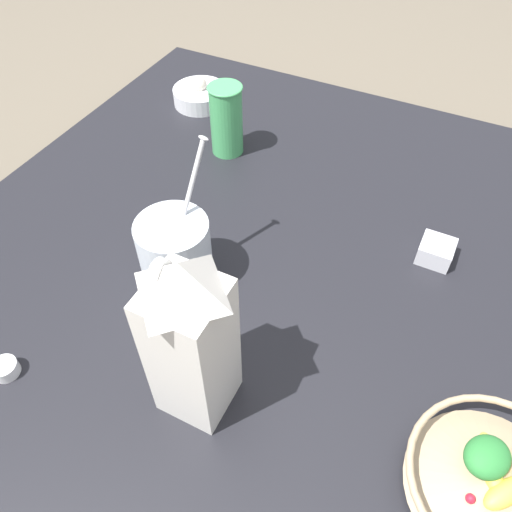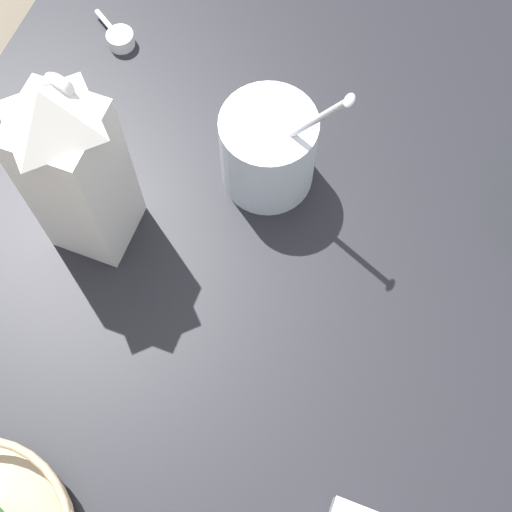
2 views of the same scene
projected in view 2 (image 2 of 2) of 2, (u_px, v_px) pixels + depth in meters
ground_plane at (348, 296)px, 0.95m from camera, size 6.00×6.00×0.00m
countertop at (350, 290)px, 0.93m from camera, size 1.19×1.19×0.05m
milk_carton at (75, 170)px, 0.81m from camera, size 0.09×0.09×0.30m
yogurt_tub at (269, 148)px, 0.91m from camera, size 0.16×0.12×0.25m
measuring_scoop at (120, 38)px, 1.05m from camera, size 0.08×0.06×0.02m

